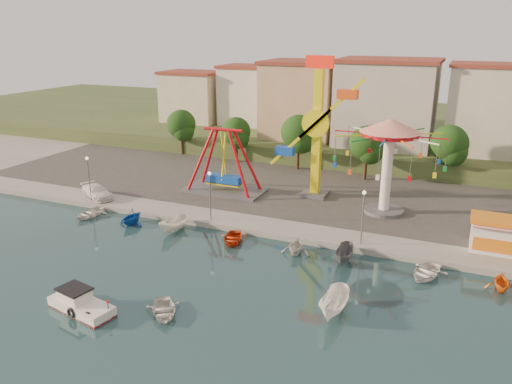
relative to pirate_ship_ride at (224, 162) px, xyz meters
The scene contains 33 objects.
ground 25.19m from the pirate_ship_ride, 63.62° to the right, with size 200.00×200.00×0.00m, color #143137.
quay_deck 41.48m from the pirate_ship_ride, 74.52° to the left, with size 200.00×100.00×0.60m, color #9E998E.
asphalt_pad 14.01m from the pirate_ship_ride, 35.24° to the left, with size 90.00×28.00×0.01m, color #4C4944.
hill_terrace 46.21m from the pirate_ship_ride, 76.18° to the left, with size 200.00×60.00×3.00m, color #384C26.
pirate_ship_ride is the anchor object (origin of this frame).
kamikaze_tower 12.24m from the pirate_ship_ride, 12.63° to the left, with size 7.39×3.10×16.50m.
wave_swinger 19.89m from the pirate_ship_ride, ahead, with size 11.60×11.60×10.40m.
booth_left 31.53m from the pirate_ship_ride, 10.50° to the right, with size 5.40×3.78×3.08m.
lamp_post_0 15.97m from the pirate_ship_ride, 144.63° to the right, with size 0.14×0.14×5.00m, color #59595E.
lamp_post_1 9.78m from the pirate_ship_ride, 71.87° to the right, with size 0.14×0.14×5.00m, color #59595E.
lamp_post_2 21.17m from the pirate_ship_ride, 25.86° to the right, with size 0.14×0.14×5.00m, color #59595E.
tree_0 21.06m from the pirate_ship_ride, 135.43° to the left, with size 4.60×4.60×7.19m.
tree_1 14.90m from the pirate_ship_ride, 109.56° to the left, with size 4.35×4.35×6.80m.
tree_2 14.57m from the pirate_ship_ride, 69.74° to the left, with size 5.02×5.02×7.85m.
tree_3 19.35m from the pirate_ship_ride, 38.96° to the left, with size 4.68×4.68×7.32m.
tree_4 29.27m from the pirate_ship_ride, 31.18° to the left, with size 4.86×4.86×7.60m.
building_0 33.00m from the pirate_ship_ride, 133.15° to the left, with size 9.26×9.53×11.87m, color beige.
building_1 31.07m from the pirate_ship_ride, 109.47° to the left, with size 12.33×9.01×8.63m, color silver.
building_2 30.18m from the pirate_ship_ride, 84.56° to the left, with size 11.95×9.28×11.23m, color tan.
building_3 31.52m from the pirate_ship_ride, 57.98° to the left, with size 12.59×10.50×9.20m, color beige.
building_4 42.60m from the pirate_ship_ride, 44.90° to the left, with size 10.75×9.23×9.24m, color beige.
cabin_motorboat 28.53m from the pirate_ship_ride, 85.43° to the right, with size 5.68×3.06×1.90m.
rowboat_a 27.74m from the pirate_ship_ride, 72.58° to the right, with size 2.58×3.61×0.75m, color silver.
skiff 29.11m from the pirate_ship_ride, 47.20° to the right, with size 1.70×4.51×1.74m, color white.
van 15.59m from the pirate_ship_ride, 147.49° to the right, with size 2.10×5.17×1.50m, color white.
moored_boat_0 16.82m from the pirate_ship_ride, 130.52° to the right, with size 2.79×3.91×0.81m, color silver.
moored_boat_1 13.79m from the pirate_ship_ride, 111.23° to the right, with size 2.77×3.21×1.69m, color #124DA6.
moored_boat_2 12.94m from the pirate_ship_ride, 88.19° to the right, with size 1.50×4.00×1.54m, color silver.
moored_boat_3 14.87m from the pirate_ship_ride, 60.13° to the right, with size 2.66×3.72×0.77m, color red.
moored_boat_4 18.82m from the pirate_ship_ride, 42.23° to the right, with size 2.63×3.05×1.60m, color silver.
moored_boat_5 22.36m from the pirate_ship_ride, 34.25° to the right, with size 1.43×3.80×1.47m, color #57585C.
moored_boat_6 28.38m from the pirate_ship_ride, 26.22° to the right, with size 2.89×4.05×0.84m, color white.
moored_boat_7 33.56m from the pirate_ship_ride, 21.85° to the right, with size 2.41×2.80×1.47m, color orange.
Camera 1 is at (15.96, -30.56, 19.90)m, focal length 35.00 mm.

